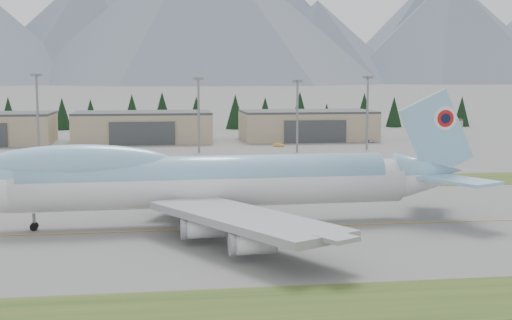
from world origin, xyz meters
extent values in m
plane|color=#62615F|center=(0.00, 0.00, 0.00)|extent=(7000.00, 7000.00, 0.00)
cube|color=#2C491A|center=(0.00, -38.00, 0.00)|extent=(400.00, 14.00, 0.08)
cube|color=#2C491A|center=(0.00, 45.00, 0.00)|extent=(400.00, 18.00, 0.08)
cube|color=orange|center=(0.00, 0.00, 0.00)|extent=(400.00, 0.40, 0.02)
cylinder|color=white|center=(-2.38, 3.91, 6.33)|extent=(61.27, 8.62, 7.09)
cylinder|color=#8FC7EA|center=(-3.47, 3.88, 7.64)|extent=(56.89, 7.96, 6.55)
ellipsoid|color=white|center=(-32.93, 3.15, 6.33)|extent=(11.52, 7.37, 7.09)
ellipsoid|color=#8FC7EA|center=(-32.93, 3.15, 7.64)|extent=(9.64, 6.25, 6.01)
ellipsoid|color=#8FC7EA|center=(-23.11, 3.39, 9.71)|extent=(30.26, 6.77, 6.55)
cone|color=white|center=(33.62, 4.81, 6.33)|extent=(13.27, 7.28, 6.95)
cone|color=#8FC7EA|center=(33.62, 4.81, 7.64)|extent=(12.16, 6.63, 6.33)
cube|color=#8FC7EA|center=(34.71, 4.84, 13.75)|extent=(13.23, 0.98, 15.06)
cylinder|color=white|center=(36.01, 5.31, 16.37)|extent=(3.93, 0.32, 3.93)
cylinder|color=red|center=(36.01, 5.42, 16.37)|extent=(2.84, 0.29, 2.84)
cylinder|color=#0C1433|center=(36.01, 5.53, 16.37)|extent=(1.64, 0.26, 1.64)
cube|color=#8FC7EA|center=(35.64, 11.41, 6.98)|extent=(10.80, 13.62, 0.50)
cube|color=#8FC7EA|center=(35.97, -1.68, 6.98)|extent=(11.21, 13.66, 0.50)
cube|color=#97999F|center=(-0.65, 21.97, 4.37)|extent=(23.91, 33.92, 1.09)
cube|color=#97999F|center=(0.25, -14.03, 4.37)|extent=(25.12, 33.61, 1.09)
cylinder|color=white|center=(-5.56, 17.48, 2.29)|extent=(5.74, 2.87, 2.73)
cylinder|color=white|center=(-0.46, 27.76, 2.29)|extent=(5.74, 2.87, 2.73)
cylinder|color=white|center=(-4.87, -9.80, 2.29)|extent=(5.74, 2.87, 2.73)
cylinder|color=white|center=(0.73, -19.81, 2.29)|extent=(5.74, 2.87, 2.73)
cylinder|color=gray|center=(-29.65, 3.23, 1.31)|extent=(0.49, 0.49, 2.62)
cylinder|color=gray|center=(-4.10, 7.14, 1.42)|extent=(0.63, 0.63, 2.84)
cylinder|color=gray|center=(-3.93, 0.60, 1.42)|extent=(0.63, 0.63, 2.84)
cylinder|color=gray|center=(1.36, 7.28, 1.42)|extent=(0.63, 0.63, 2.84)
cylinder|color=gray|center=(1.52, 0.73, 1.42)|extent=(0.63, 0.63, 2.84)
cylinder|color=black|center=(-29.64, 2.79, 0.60)|extent=(1.21, 0.41, 1.20)
cylinder|color=black|center=(-29.66, 3.67, 0.60)|extent=(1.21, 0.41, 1.20)
cylinder|color=black|center=(-4.10, 7.14, 0.65)|extent=(1.32, 0.58, 1.31)
cylinder|color=black|center=(-3.93, 0.60, 0.65)|extent=(1.32, 0.58, 1.31)
cylinder|color=black|center=(1.36, 7.28, 0.65)|extent=(1.32, 0.58, 1.31)
cylinder|color=black|center=(1.52, 0.73, 0.65)|extent=(1.32, 0.58, 1.31)
cube|color=tan|center=(-15.00, 150.00, 5.00)|extent=(48.00, 26.00, 10.00)
cube|color=#393C3F|center=(-15.00, 150.00, 10.40)|extent=(48.00, 26.00, 0.80)
cube|color=#393C3F|center=(-15.00, 136.70, 4.00)|extent=(22.08, 0.60, 8.00)
cube|color=tan|center=(45.00, 150.00, 5.00)|extent=(48.00, 26.00, 10.00)
cube|color=#393C3F|center=(45.00, 150.00, 10.40)|extent=(48.00, 26.00, 0.80)
cube|color=#393C3F|center=(45.00, 136.70, 4.00)|extent=(22.08, 0.60, 8.00)
cube|color=tan|center=(95.00, 148.00, 3.50)|extent=(14.00, 12.00, 7.00)
cube|color=#393C3F|center=(95.00, 148.00, 7.30)|extent=(14.00, 12.00, 0.60)
cylinder|color=gray|center=(-45.24, 111.78, 11.64)|extent=(0.70, 0.70, 23.27)
cube|color=gray|center=(-45.24, 111.78, 23.67)|extent=(3.20, 3.20, 0.80)
cylinder|color=gray|center=(2.50, 111.35, 11.09)|extent=(0.70, 0.70, 22.19)
cube|color=gray|center=(2.50, 111.35, 22.59)|extent=(3.20, 3.20, 0.80)
cylinder|color=gray|center=(32.57, 107.99, 10.73)|extent=(0.70, 0.70, 21.46)
cube|color=gray|center=(32.57, 107.99, 21.86)|extent=(3.20, 3.20, 0.80)
cylinder|color=gray|center=(56.22, 112.46, 11.27)|extent=(0.70, 0.70, 22.54)
cube|color=gray|center=(56.22, 112.46, 22.94)|extent=(3.20, 3.20, 0.80)
imported|color=white|center=(-25.04, 120.72, 0.00)|extent=(1.65, 3.20, 1.04)
imported|color=gold|center=(29.99, 126.03, 0.00)|extent=(3.98, 3.05, 1.26)
imported|color=silver|center=(64.97, 135.99, 0.00)|extent=(1.67, 4.05, 1.17)
cone|color=black|center=(-72.17, 208.95, 7.37)|extent=(8.25, 8.25, 14.73)
cone|color=black|center=(-50.46, 213.70, 7.10)|extent=(7.95, 7.95, 14.19)
cone|color=black|center=(-38.47, 215.77, 6.74)|extent=(7.55, 7.55, 13.48)
cone|color=black|center=(-20.18, 208.24, 7.88)|extent=(8.82, 8.82, 15.75)
cone|color=black|center=(-7.06, 213.11, 8.30)|extent=(9.29, 9.29, 16.59)
cone|color=black|center=(7.88, 209.42, 7.27)|extent=(8.15, 8.15, 14.55)
cone|color=black|center=(25.15, 208.57, 7.74)|extent=(8.67, 8.67, 15.49)
cone|color=black|center=(38.97, 210.82, 7.08)|extent=(7.93, 7.93, 14.17)
cone|color=black|center=(55.90, 215.25, 8.23)|extent=(9.21, 9.21, 16.45)
cone|color=black|center=(68.46, 214.83, 5.53)|extent=(6.19, 6.19, 11.06)
cone|color=black|center=(86.45, 214.95, 7.90)|extent=(8.85, 8.85, 15.81)
cone|color=black|center=(99.35, 210.43, 7.06)|extent=(7.90, 7.90, 14.11)
cone|color=black|center=(119.05, 209.91, 7.42)|extent=(8.31, 8.31, 14.84)
cone|color=black|center=(132.22, 209.86, 7.08)|extent=(7.93, 7.93, 14.16)
cone|color=slate|center=(-200.00, 2272.73, 183.79)|extent=(793.84, 793.84, 367.59)
cone|color=slate|center=(150.00, 2121.34, 236.50)|extent=(1102.06, 1102.06, 473.00)
cone|color=slate|center=(550.00, 2289.48, 139.98)|extent=(627.85, 627.85, 279.96)
cone|color=silver|center=(550.00, 2289.48, 223.97)|extent=(238.58, 238.58, 111.99)
cone|color=slate|center=(1000.00, 2237.24, 181.68)|extent=(813.72, 813.72, 363.36)
cone|color=slate|center=(-200.00, 2900.00, 256.35)|extent=(1025.41, 1025.41, 512.71)
cone|color=slate|center=(500.00, 2900.00, 239.29)|extent=(957.16, 957.16, 478.58)
cone|color=slate|center=(1200.00, 2900.00, 229.31)|extent=(917.24, 917.24, 458.62)
camera|label=1|loc=(-11.68, -106.66, 23.20)|focal=50.00mm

